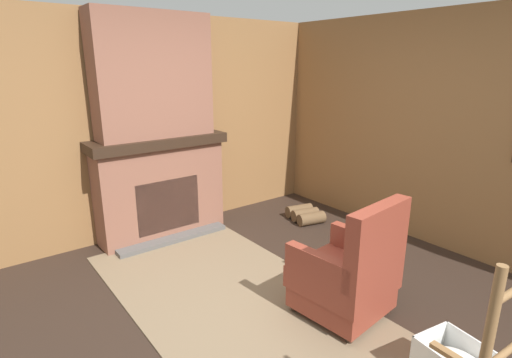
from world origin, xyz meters
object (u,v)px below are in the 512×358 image
object	(u,v)px
firewood_stack	(305,214)
decorative_plate_on_mantel	(151,127)
oil_lamp_vase	(133,129)
storage_case	(190,127)
armchair	(348,275)

from	to	relation	value
firewood_stack	decorative_plate_on_mantel	world-z (taller)	decorative_plate_on_mantel
firewood_stack	decorative_plate_on_mantel	bearing A→B (deg)	-114.53
oil_lamp_vase	decorative_plate_on_mantel	size ratio (longest dim) A/B	1.28
firewood_stack	oil_lamp_vase	world-z (taller)	oil_lamp_vase
oil_lamp_vase	storage_case	distance (m)	0.69
oil_lamp_vase	firewood_stack	bearing A→B (deg)	68.51
storage_case	decorative_plate_on_mantel	bearing A→B (deg)	-92.45
firewood_stack	decorative_plate_on_mantel	size ratio (longest dim) A/B	2.40
storage_case	armchair	bearing A→B (deg)	1.24
firewood_stack	decorative_plate_on_mantel	xyz separation A→B (m)	(-0.77, -1.70, 1.22)
armchair	oil_lamp_vase	xyz separation A→B (m)	(-2.44, -0.74, 0.93)
armchair	oil_lamp_vase	distance (m)	2.71
firewood_stack	oil_lamp_vase	bearing A→B (deg)	-111.49
decorative_plate_on_mantel	armchair	bearing A→B (deg)	12.02
firewood_stack	oil_lamp_vase	distance (m)	2.39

